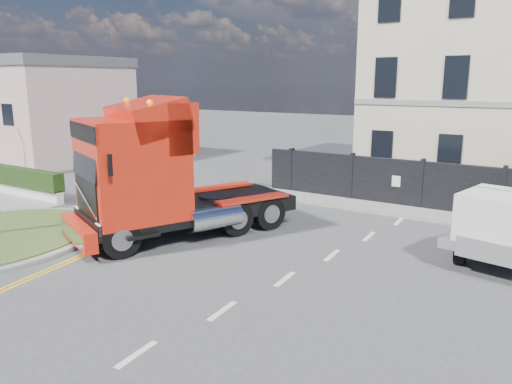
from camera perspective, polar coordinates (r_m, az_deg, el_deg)
The scene contains 9 objects.
ground at distance 15.34m, azimuth -5.68°, elevation -7.14°, with size 120.00×120.00×0.00m, color #424244.
hedge_wall at distance 25.84m, azimuth -26.78°, elevation 1.39°, with size 8.00×0.55×1.35m.
seaside_bldg_pink at distance 35.47m, azimuth -22.59°, elevation 8.17°, with size 8.00×8.00×6.00m, color #D6A7AA.
seaside_bldg_cream at distance 43.29m, azimuth -26.51°, elevation 7.79°, with size 9.00×8.00×5.00m, color beige.
hoarding_fence at distance 20.86m, azimuth 25.16°, elevation -0.13°, with size 18.80×0.25×2.00m.
georgian_building at distance 27.95m, azimuth 27.14°, elevation 12.52°, with size 12.30×10.30×12.80m.
pavement_far at distance 20.27m, azimuth 23.02°, elevation -3.01°, with size 20.00×1.60×0.12m, color gray.
truck at distance 16.67m, azimuth -11.57°, elevation 1.48°, with size 5.63×8.02×4.52m.
flatbed_pickup at distance 15.79m, azimuth 26.75°, elevation -3.39°, with size 3.10×5.63×2.20m.
Camera 1 is at (9.02, -11.28, 5.18)m, focal length 35.00 mm.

